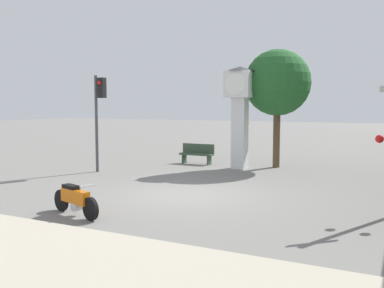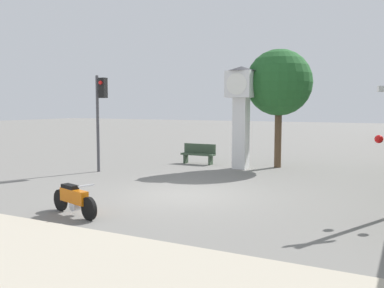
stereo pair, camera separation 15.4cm
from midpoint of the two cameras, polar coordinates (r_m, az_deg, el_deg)
ground_plane at (r=12.90m, az=-0.58°, el=-6.84°), size 120.00×120.00×0.00m
motorcycle at (r=10.90m, az=-15.08°, el=-7.12°), size 1.82×0.68×0.83m
clock_tower at (r=18.19m, az=6.82°, el=5.74°), size 1.32×1.32×4.32m
traffic_light at (r=17.55m, az=-11.88°, el=5.04°), size 0.50×0.35×3.88m
street_tree at (r=18.87m, az=11.75°, el=7.96°), size 2.84×2.84×5.09m
bench at (r=19.71m, az=1.11°, el=-1.24°), size 1.60×0.44×0.92m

